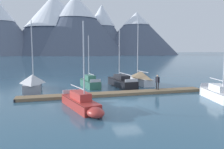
% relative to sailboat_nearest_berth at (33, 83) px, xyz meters
% --- Properties ---
extents(ground_plane, '(700.00, 700.00, 0.00)m').
position_rel_sailboat_nearest_berth_xyz_m(ground_plane, '(9.00, -8.96, -0.92)').
color(ground_plane, '#335B75').
extents(mountain_central_massif, '(62.87, 62.87, 42.52)m').
position_rel_sailboat_nearest_berth_xyz_m(mountain_central_massif, '(-41.99, 179.21, 20.91)').
color(mountain_central_massif, slate).
rests_on(mountain_central_massif, ground).
extents(mountain_shoulder_ridge, '(92.99, 92.99, 55.94)m').
position_rel_sailboat_nearest_berth_xyz_m(mountain_shoulder_ridge, '(1.18, 193.20, 29.05)').
color(mountain_shoulder_ridge, '#424C60').
rests_on(mountain_shoulder_ridge, ground).
extents(mountain_east_summit, '(95.97, 95.97, 54.36)m').
position_rel_sailboat_nearest_berth_xyz_m(mountain_east_summit, '(20.07, 185.27, 27.30)').
color(mountain_east_summit, '#4C566B').
rests_on(mountain_east_summit, ground).
extents(mountain_rear_spur, '(56.41, 56.41, 48.54)m').
position_rel_sailboat_nearest_berth_xyz_m(mountain_rear_spur, '(46.08, 193.15, 24.46)').
color(mountain_rear_spur, slate).
rests_on(mountain_rear_spur, ground).
extents(mountain_north_horn, '(81.60, 81.60, 41.33)m').
position_rel_sailboat_nearest_berth_xyz_m(mountain_north_horn, '(79.29, 184.95, 20.16)').
color(mountain_north_horn, '#4C566B').
rests_on(mountain_north_horn, ground).
extents(dock, '(20.39, 2.45, 0.30)m').
position_rel_sailboat_nearest_berth_xyz_m(dock, '(9.00, -4.96, -0.78)').
color(dock, '#846B4C').
rests_on(dock, ground).
extents(sailboat_nearest_berth, '(2.26, 6.47, 8.41)m').
position_rel_sailboat_nearest_berth_xyz_m(sailboat_nearest_berth, '(0.00, 0.00, 0.00)').
color(sailboat_nearest_berth, '#93939E').
rests_on(sailboat_nearest_berth, ground).
extents(sailboat_second_berth, '(3.06, 6.75, 7.05)m').
position_rel_sailboat_nearest_berth_xyz_m(sailboat_second_berth, '(4.77, -10.05, -0.38)').
color(sailboat_second_berth, '#B2332D').
rests_on(sailboat_second_berth, ground).
extents(sailboat_mid_dock_port, '(2.27, 5.73, 6.66)m').
position_rel_sailboat_nearest_berth_xyz_m(sailboat_mid_dock_port, '(6.84, 1.01, -0.30)').
color(sailboat_mid_dock_port, '#336B56').
rests_on(sailboat_mid_dock_port, ground).
extents(sailboat_mid_dock_starboard, '(2.56, 7.17, 7.64)m').
position_rel_sailboat_nearest_berth_xyz_m(sailboat_mid_dock_starboard, '(11.04, 0.59, -0.29)').
color(sailboat_mid_dock_starboard, black).
rests_on(sailboat_mid_dock_starboard, ground).
extents(sailboat_far_berth, '(2.34, 6.95, 9.40)m').
position_rel_sailboat_nearest_berth_xyz_m(sailboat_far_berth, '(14.05, 1.71, -0.03)').
color(sailboat_far_berth, silver).
rests_on(sailboat_far_berth, ground).
extents(sailboat_outer_slip, '(2.72, 6.51, 8.20)m').
position_rel_sailboat_nearest_berth_xyz_m(sailboat_outer_slip, '(17.96, -10.16, -0.32)').
color(sailboat_outer_slip, white).
rests_on(sailboat_outer_slip, ground).
extents(person_on_dock, '(0.37, 0.54, 1.69)m').
position_rel_sailboat_nearest_berth_xyz_m(person_on_dock, '(13.98, -4.51, 0.34)').
color(person_on_dock, '#232328').
rests_on(person_on_dock, dock).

